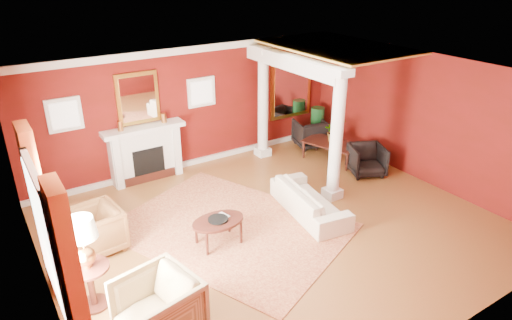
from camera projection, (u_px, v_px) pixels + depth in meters
ground at (275, 227)px, 8.76m from camera, size 8.00×8.00×0.00m
room_shell at (277, 128)px, 7.93m from camera, size 8.04×7.04×2.92m
fireplace at (146, 153)px, 10.39m from camera, size 1.85×0.42×1.29m
overmantel_mirror at (138, 98)px, 9.98m from camera, size 0.95×0.07×1.15m
flank_window_left at (64, 115)px, 9.27m from camera, size 0.70×0.07×0.70m
flank_window_right at (201, 92)px, 10.80m from camera, size 0.70×0.07×0.70m
left_window at (53, 243)px, 5.79m from camera, size 0.21×2.55×2.60m
column_front at (337, 135)px, 9.24m from camera, size 0.36×0.36×2.80m
column_back at (263, 102)px, 11.31m from camera, size 0.36×0.36×2.80m
header_beam at (291, 62)px, 9.98m from camera, size 0.30×3.20×0.32m
amber_ceiling at (336, 47)px, 10.33m from camera, size 2.30×3.40×0.04m
dining_mirror at (291, 87)px, 12.20m from camera, size 1.30×0.07×1.70m
chandelier at (334, 73)px, 10.65m from camera, size 0.60×0.62×0.75m
crown_trim at (189, 50)px, 10.25m from camera, size 8.00×0.08×0.16m
base_trim at (196, 161)px, 11.39m from camera, size 8.00×0.08×0.12m
rug at (231, 228)px, 8.70m from camera, size 4.46×5.00×0.02m
sofa at (310, 196)px, 9.06m from camera, size 0.89×2.08×0.79m
armchair_leopard at (94, 228)px, 7.89m from camera, size 0.90×0.95×0.90m
armchair_stripe at (158, 306)px, 6.07m from camera, size 1.08×1.13×1.00m
coffee_table at (218, 222)px, 8.07m from camera, size 0.97×0.97×0.49m
coffee_book at (219, 212)px, 8.06m from camera, size 0.17×0.06×0.23m
side_table at (84, 249)px, 6.38m from camera, size 0.60×0.60×1.51m
dining_table at (332, 146)px, 11.46m from camera, size 0.89×1.46×0.77m
dining_chair_near at (367, 159)px, 10.71m from camera, size 0.99×0.97×0.79m
dining_chair_far at (310, 132)px, 12.29m from camera, size 0.95×0.92×0.81m
green_urn at (317, 128)px, 12.63m from camera, size 0.41×0.41×0.99m
potted_plant at (335, 123)px, 11.26m from camera, size 0.58×0.62×0.43m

